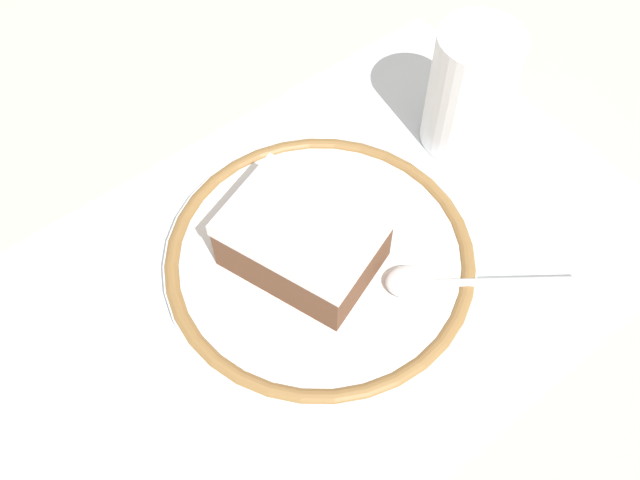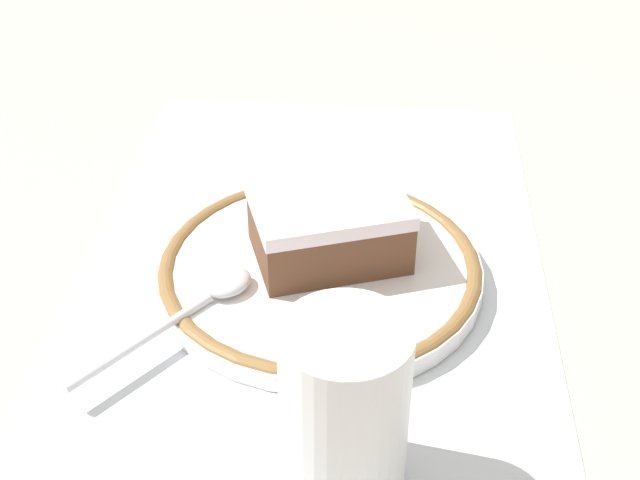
% 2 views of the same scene
% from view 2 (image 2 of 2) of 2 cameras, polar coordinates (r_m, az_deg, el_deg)
% --- Properties ---
extents(ground_plane, '(2.40, 2.40, 0.00)m').
position_cam_2_polar(ground_plane, '(0.61, -0.40, -2.06)').
color(ground_plane, '#B7B2A8').
extents(placemat, '(0.51, 0.32, 0.00)m').
position_cam_2_polar(placemat, '(0.61, -0.40, -2.01)').
color(placemat, silver).
rests_on(placemat, ground_plane).
extents(plate, '(0.22, 0.22, 0.02)m').
position_cam_2_polar(plate, '(0.59, -0.00, -1.96)').
color(plate, white).
rests_on(plate, placemat).
extents(cake_slice, '(0.10, 0.12, 0.05)m').
position_cam_2_polar(cake_slice, '(0.59, 0.63, 1.03)').
color(cake_slice, brown).
rests_on(cake_slice, plate).
extents(spoon, '(0.12, 0.10, 0.01)m').
position_cam_2_polar(spoon, '(0.56, -7.53, -3.77)').
color(spoon, silver).
rests_on(spoon, plate).
extents(cup, '(0.07, 0.07, 0.10)m').
position_cam_2_polar(cup, '(0.44, 1.60, -11.68)').
color(cup, white).
rests_on(cup, placemat).
extents(napkin, '(0.13, 0.12, 0.00)m').
position_cam_2_polar(napkin, '(0.74, 6.59, 5.45)').
color(napkin, white).
rests_on(napkin, placemat).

